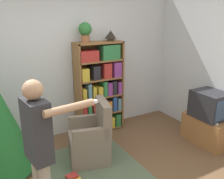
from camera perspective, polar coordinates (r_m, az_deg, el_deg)
The scene contains 10 objects.
wall_back at distance 4.33m, azimuth -13.88°, elevation 5.72°, with size 8.00×0.10×2.60m.
bookshelf at distance 4.50m, azimuth -2.84°, elevation 0.41°, with size 0.85×0.33×1.65m.
tv_stand at distance 4.55m, azimuth 20.78°, elevation -8.60°, with size 0.42×0.77×0.46m.
television at distance 4.38m, azimuth 21.44°, elevation -3.26°, with size 0.44×0.54×0.44m.
game_remote at distance 4.23m, azimuth 22.39°, elevation -7.14°, with size 0.04×0.12×0.02m.
armchair at distance 3.78m, azimuth -4.78°, elevation -11.41°, with size 0.69×0.68×0.92m.
standing_person at distance 2.49m, azimuth -16.25°, elevation -12.33°, with size 0.67×0.47×1.58m.
potted_plant at distance 4.22m, azimuth -6.15°, elevation 13.20°, with size 0.22×0.22×0.33m.
table_lamp at distance 4.44m, azimuth -0.31°, elevation 12.35°, with size 0.20×0.20×0.18m.
book_pile_by_chair at distance 3.57m, azimuth -8.93°, elevation -19.20°, with size 0.18×0.17×0.06m.
Camera 1 is at (-1.11, -2.20, 2.14)m, focal length 40.00 mm.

